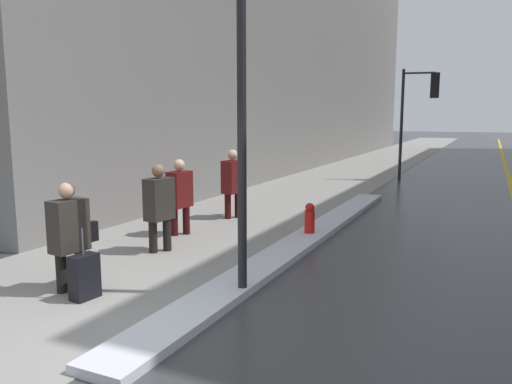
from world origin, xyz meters
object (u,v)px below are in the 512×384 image
(pedestrian_in_glasses, at_px, (70,232))
(rolling_suitcase, at_px, (84,277))
(pedestrian_nearside, at_px, (180,193))
(fire_hydrant, at_px, (310,221))
(traffic_light_near, at_px, (421,100))
(pedestrian_trailing, at_px, (159,204))
(lamp_post, at_px, (241,53))
(pedestrian_with_shoulder_bag, at_px, (233,181))

(pedestrian_in_glasses, relative_size, rolling_suitcase, 1.59)
(pedestrian_nearside, xyz_separation_m, rolling_suitcase, (0.87, -3.52, -0.55))
(pedestrian_in_glasses, distance_m, fire_hydrant, 4.67)
(traffic_light_near, height_order, pedestrian_trailing, traffic_light_near)
(pedestrian_in_glasses, relative_size, fire_hydrant, 2.15)
(traffic_light_near, bearing_deg, lamp_post, -101.69)
(traffic_light_near, height_order, pedestrian_in_glasses, traffic_light_near)
(pedestrian_nearside, bearing_deg, fire_hydrant, 116.69)
(pedestrian_trailing, distance_m, rolling_suitcase, 2.42)
(pedestrian_nearside, height_order, rolling_suitcase, pedestrian_nearside)
(pedestrian_with_shoulder_bag, bearing_deg, traffic_light_near, 168.89)
(pedestrian_trailing, height_order, rolling_suitcase, pedestrian_trailing)
(fire_hydrant, bearing_deg, pedestrian_nearside, -160.24)
(pedestrian_in_glasses, distance_m, pedestrian_trailing, 2.15)
(pedestrian_in_glasses, bearing_deg, fire_hydrant, 162.42)
(pedestrian_nearside, distance_m, fire_hydrant, 2.62)
(pedestrian_nearside, bearing_deg, traffic_light_near, 171.07)
(lamp_post, distance_m, pedestrian_trailing, 3.45)
(fire_hydrant, bearing_deg, pedestrian_in_glasses, -114.51)
(lamp_post, height_order, pedestrian_trailing, lamp_post)
(pedestrian_in_glasses, xyz_separation_m, pedestrian_with_shoulder_bag, (-0.32, 5.30, 0.06))
(traffic_light_near, distance_m, pedestrian_nearside, 11.68)
(lamp_post, bearing_deg, pedestrian_trailing, 150.40)
(pedestrian_trailing, bearing_deg, rolling_suitcase, 18.71)
(lamp_post, xyz_separation_m, traffic_light_near, (0.49, 13.55, -0.19))
(pedestrian_in_glasses, bearing_deg, pedestrian_nearside, -164.71)
(pedestrian_trailing, height_order, pedestrian_with_shoulder_bag, pedestrian_with_shoulder_bag)
(lamp_post, xyz_separation_m, fire_hydrant, (-0.23, 3.37, -2.79))
(lamp_post, relative_size, traffic_light_near, 1.30)
(traffic_light_near, xyz_separation_m, pedestrian_nearside, (-3.14, -11.05, -2.10))
(lamp_post, bearing_deg, pedestrian_with_shoulder_bag, 119.15)
(rolling_suitcase, bearing_deg, pedestrian_in_glasses, -106.03)
(pedestrian_in_glasses, distance_m, pedestrian_with_shoulder_bag, 5.31)
(lamp_post, relative_size, pedestrian_nearside, 3.45)
(lamp_post, relative_size, fire_hydrant, 7.55)
(fire_hydrant, bearing_deg, pedestrian_with_shoulder_bag, 154.54)
(pedestrian_nearside, distance_m, pedestrian_with_shoulder_bag, 1.95)
(traffic_light_near, bearing_deg, rolling_suitcase, -108.47)
(pedestrian_nearside, height_order, pedestrian_with_shoulder_bag, pedestrian_with_shoulder_bag)
(lamp_post, height_order, pedestrian_with_shoulder_bag, lamp_post)
(pedestrian_trailing, xyz_separation_m, fire_hydrant, (2.03, 2.08, -0.52))
(traffic_light_near, distance_m, pedestrian_trailing, 12.74)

